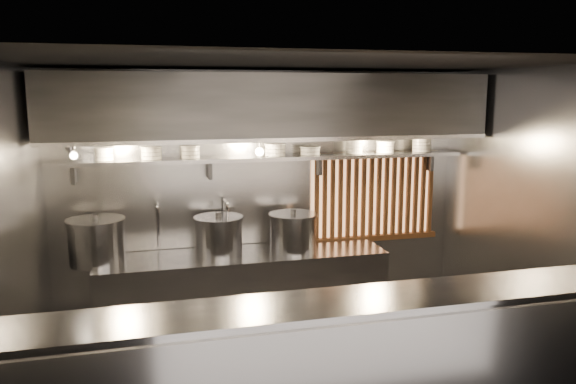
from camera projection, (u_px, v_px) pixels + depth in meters
name	position (u px, v px, depth m)	size (l,w,h in m)	color
floor	(299.00, 383.00, 5.03)	(4.50, 4.50, 0.00)	black
ceiling	(301.00, 63.00, 4.54)	(4.50, 4.50, 0.00)	black
wall_back	(263.00, 199.00, 6.21)	(4.50, 4.50, 0.00)	gray
wall_left	(13.00, 249.00, 4.23)	(3.00, 3.00, 0.00)	gray
wall_right	(527.00, 217.00, 5.34)	(3.00, 3.00, 0.00)	gray
serving_counter	(335.00, 376.00, 4.02)	(4.50, 0.56, 1.13)	gray
cooking_bench	(244.00, 295.00, 5.95)	(3.00, 0.70, 0.90)	gray
bowl_shelf	(267.00, 158.00, 5.96)	(4.40, 0.34, 0.04)	gray
exhaust_hood	(271.00, 107.00, 5.65)	(4.40, 0.81, 0.65)	#2D2D30
wood_screen	(374.00, 196.00, 6.49)	(1.56, 0.09, 1.04)	#FFB472
faucet_left	(158.00, 216.00, 5.82)	(0.04, 0.30, 0.50)	silver
faucet_right	(225.00, 212.00, 5.99)	(0.04, 0.30, 0.50)	silver
heat_lamp	(70.00, 149.00, 5.01)	(0.25, 0.35, 0.20)	gray
pendant_bulb	(260.00, 152.00, 5.80)	(0.09, 0.09, 0.19)	#2D2D30
stock_pot_left	(97.00, 241.00, 5.52)	(0.61, 0.61, 0.49)	gray
stock_pot_mid	(219.00, 235.00, 5.82)	(0.64, 0.64, 0.44)	gray
stock_pot_right	(293.00, 232.00, 5.95)	(0.64, 0.64, 0.45)	gray
bowl_stack_0	(104.00, 154.00, 5.54)	(0.20, 0.20, 0.13)	silver
bowl_stack_1	(151.00, 153.00, 5.65)	(0.22, 0.22, 0.13)	silver
bowl_stack_2	(190.00, 152.00, 5.75)	(0.20, 0.20, 0.13)	silver
bowl_stack_3	(275.00, 150.00, 5.97)	(0.23, 0.23, 0.13)	silver
bowl_stack_4	(310.00, 151.00, 6.06)	(0.23, 0.23, 0.09)	silver
bowl_stack_5	(354.00, 146.00, 6.18)	(0.20, 0.20, 0.17)	silver
bowl_stack_6	(385.00, 147.00, 6.28)	(0.21, 0.21, 0.13)	silver
bowl_stack_7	(422.00, 144.00, 6.38)	(0.22, 0.22, 0.17)	silver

